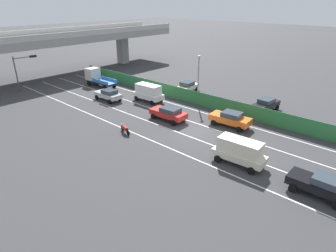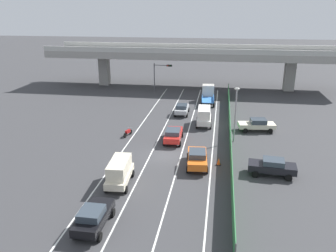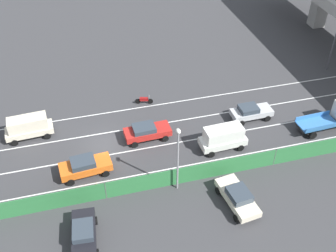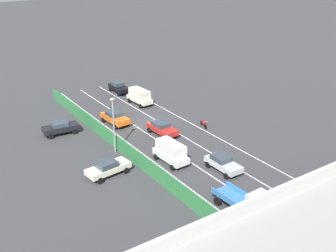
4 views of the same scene
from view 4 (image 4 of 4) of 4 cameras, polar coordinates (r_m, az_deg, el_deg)
The scene contains 18 objects.
ground_plane at distance 54.44m, azimuth -3.03°, elevation 0.39°, with size 300.00×300.00×0.00m, color #38383A.
lane_line_left_edge at distance 51.92m, azimuth 5.51°, elevation -0.87°, with size 0.14×49.65×0.01m, color silver.
lane_line_mid_left at distance 50.07m, azimuth 2.62°, elevation -1.73°, with size 0.14×49.65×0.01m, color silver.
lane_line_mid_right at distance 48.38m, azimuth -0.49°, elevation -2.64°, with size 0.14×49.65×0.01m, color silver.
lane_line_right_edge at distance 46.85m, azimuth -3.83°, elevation -3.61°, with size 0.14×49.65×0.01m, color silver.
green_fence at distance 45.63m, azimuth -5.93°, elevation -3.20°, with size 0.10×45.75×1.80m.
car_sedan_red at distance 50.72m, azimuth -0.86°, elevation -0.26°, with size 2.17×4.53×1.58m.
car_van_cream at distance 60.89m, azimuth -3.95°, elevation 4.18°, with size 2.18×4.58×2.27m.
car_taxi_orange at distance 54.26m, azimuth -7.37°, elevation 1.20°, with size 2.37×4.63×1.68m.
car_sedan_silver at distance 43.01m, azimuth 7.59°, elevation -5.07°, with size 2.01×4.27×1.58m.
car_sedan_black at distance 66.47m, azimuth -6.81°, elevation 5.39°, with size 2.03×4.34×1.64m.
car_van_white at distance 43.95m, azimuth 0.39°, elevation -3.54°, with size 2.16×4.44×2.36m.
flatbed_truck_blue at distance 36.00m, azimuth 11.51°, elevation -10.58°, with size 2.38×5.88×2.71m.
motorcycle at distance 53.28m, azimuth 4.92°, elevation 0.34°, with size 0.74×1.91×0.93m.
parked_sedan_dark at distance 52.54m, azimuth -14.66°, elevation -0.19°, with size 4.48×2.28×1.63m.
parked_sedan_cream at distance 42.22m, azimuth -8.33°, elevation -5.68°, with size 4.74×2.48×1.62m.
street_lamp at distance 45.50m, azimuth -7.55°, elevation 0.89°, with size 0.60×0.36×6.47m.
traffic_cone at distance 53.10m, azimuth -9.04°, elevation -0.11°, with size 0.47×0.47×0.70m.
Camera 4 is at (25.60, 43.13, 21.17)m, focal length 44.09 mm.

